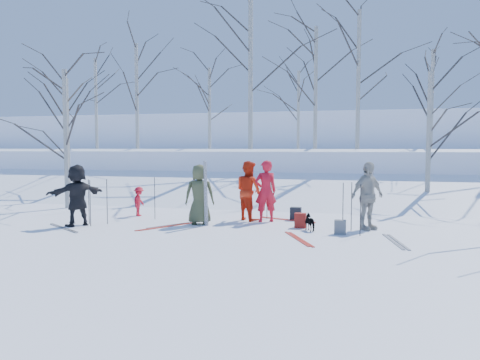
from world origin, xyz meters
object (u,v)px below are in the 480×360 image
(dog, at_px, (311,222))
(backpack_grey, at_px, (340,227))
(skier_redor_behind, at_px, (249,191))
(skier_red_seated, at_px, (139,201))
(skier_grey_west, at_px, (77,195))
(backpack_dark, at_px, (296,214))
(backpack_red, at_px, (300,220))
(skier_red_north, at_px, (266,191))
(skier_cream_east, at_px, (367,196))
(skier_olive_center, at_px, (200,194))

(dog, bearing_deg, backpack_grey, 120.83)
(skier_redor_behind, relative_size, skier_red_seated, 1.90)
(skier_red_seated, height_order, backpack_grey, skier_red_seated)
(skier_grey_west, height_order, backpack_dark, skier_grey_west)
(skier_redor_behind, relative_size, backpack_red, 4.44)
(skier_red_north, distance_m, skier_cream_east, 3.09)
(skier_grey_west, xyz_separation_m, dog, (6.70, 0.85, -0.67))
(skier_grey_west, distance_m, backpack_red, 6.52)
(backpack_grey, bearing_deg, backpack_dark, 123.85)
(dog, bearing_deg, skier_red_north, -74.16)
(skier_olive_center, height_order, skier_cream_east, skier_cream_east)
(skier_red_north, relative_size, skier_redor_behind, 1.01)
(skier_olive_center, height_order, skier_redor_behind, skier_redor_behind)
(backpack_dark, bearing_deg, skier_red_seated, -175.24)
(skier_grey_west, bearing_deg, backpack_red, 136.22)
(skier_olive_center, distance_m, backpack_grey, 4.24)
(skier_red_north, height_order, dog, skier_red_north)
(skier_red_seated, height_order, skier_cream_east, skier_cream_east)
(skier_olive_center, bearing_deg, skier_grey_west, 1.92)
(skier_redor_behind, relative_size, skier_grey_west, 1.03)
(backpack_grey, bearing_deg, skier_grey_west, -176.25)
(skier_olive_center, xyz_separation_m, backpack_grey, (4.13, -0.65, -0.71))
(skier_olive_center, xyz_separation_m, backpack_red, (2.99, 0.11, -0.69))
(skier_olive_center, distance_m, skier_red_north, 2.05)
(skier_red_north, bearing_deg, backpack_grey, 119.49)
(skier_red_seated, bearing_deg, skier_olive_center, -117.07)
(backpack_red, bearing_deg, skier_redor_behind, 150.31)
(skier_olive_center, height_order, skier_red_north, skier_red_north)
(skier_red_north, bearing_deg, skier_olive_center, 2.06)
(skier_red_seated, relative_size, dog, 1.76)
(backpack_red, bearing_deg, skier_red_seated, 169.96)
(skier_grey_west, xyz_separation_m, backpack_dark, (6.04, 2.66, -0.70))
(backpack_grey, distance_m, backpack_dark, 2.61)
(skier_olive_center, distance_m, skier_grey_west, 3.56)
(skier_cream_east, bearing_deg, skier_redor_behind, 122.56)
(skier_redor_behind, distance_m, skier_red_seated, 3.77)
(dog, bearing_deg, backpack_red, -84.47)
(skier_red_north, distance_m, dog, 2.08)
(skier_red_north, bearing_deg, skier_redor_behind, -40.77)
(backpack_grey, bearing_deg, backpack_red, 146.12)
(skier_olive_center, height_order, backpack_dark, skier_olive_center)
(skier_olive_center, distance_m, skier_redor_behind, 1.66)
(skier_grey_west, relative_size, backpack_dark, 4.51)
(skier_red_north, xyz_separation_m, skier_red_seated, (-4.33, 0.13, -0.45))
(skier_olive_center, relative_size, backpack_grey, 4.71)
(skier_redor_behind, relative_size, dog, 3.34)
(skier_grey_west, relative_size, backpack_grey, 4.74)
(skier_red_seated, distance_m, backpack_dark, 5.21)
(skier_red_seated, height_order, backpack_dark, skier_red_seated)
(skier_red_north, distance_m, backpack_dark, 1.27)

